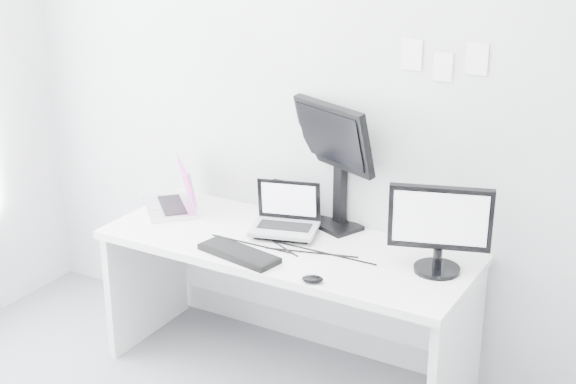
{
  "coord_description": "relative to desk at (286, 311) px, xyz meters",
  "views": [
    {
      "loc": [
        1.81,
        -1.9,
        2.35
      ],
      "look_at": [
        0.02,
        1.23,
        1.0
      ],
      "focal_mm": 51.98,
      "sensor_mm": 36.0,
      "label": 1
    }
  ],
  "objects": [
    {
      "name": "wall_note_0",
      "position": [
        0.45,
        0.34,
        1.26
      ],
      "size": [
        0.1,
        0.0,
        0.14
      ],
      "primitive_type": "cube",
      "color": "white",
      "rests_on": "back_wall"
    },
    {
      "name": "dell_laptop",
      "position": [
        -0.05,
        0.07,
        0.5
      ],
      "size": [
        0.37,
        0.32,
        0.26
      ],
      "primitive_type": "cube",
      "rotation": [
        0.0,
        0.0,
        0.29
      ],
      "color": "#AAACB1",
      "rests_on": "desk"
    },
    {
      "name": "desk",
      "position": [
        0.0,
        0.0,
        0.0
      ],
      "size": [
        1.8,
        0.7,
        0.73
      ],
      "primitive_type": "cube",
      "color": "white",
      "rests_on": "ground"
    },
    {
      "name": "back_wall",
      "position": [
        0.0,
        0.35,
        0.99
      ],
      "size": [
        3.6,
        0.0,
        3.6
      ],
      "primitive_type": "plane",
      "rotation": [
        1.57,
        0.0,
        0.0
      ],
      "color": "silver",
      "rests_on": "ground"
    },
    {
      "name": "wall_note_1",
      "position": [
        0.6,
        0.34,
        1.22
      ],
      "size": [
        0.09,
        0.0,
        0.13
      ],
      "primitive_type": "cube",
      "color": "white",
      "rests_on": "back_wall"
    },
    {
      "name": "speaker",
      "position": [
        -0.2,
        0.26,
        0.46
      ],
      "size": [
        0.12,
        0.12,
        0.19
      ],
      "primitive_type": "cube",
      "rotation": [
        0.0,
        0.0,
        0.27
      ],
      "color": "black",
      "rests_on": "desk"
    },
    {
      "name": "keyboard",
      "position": [
        -0.11,
        -0.24,
        0.38
      ],
      "size": [
        0.42,
        0.21,
        0.03
      ],
      "primitive_type": "cube",
      "rotation": [
        0.0,
        0.0,
        -0.18
      ],
      "color": "black",
      "rests_on": "desk"
    },
    {
      "name": "macbook",
      "position": [
        -0.75,
        0.07,
        0.5
      ],
      "size": [
        0.44,
        0.44,
        0.27
      ],
      "primitive_type": "cube",
      "rotation": [
        0.0,
        0.0,
        -0.77
      ],
      "color": "silver",
      "rests_on": "desk"
    },
    {
      "name": "mouse",
      "position": [
        0.3,
        -0.31,
        0.38
      ],
      "size": [
        0.11,
        0.09,
        0.03
      ],
      "primitive_type": "ellipsoid",
      "rotation": [
        0.0,
        0.0,
        0.39
      ],
      "color": "black",
      "rests_on": "desk"
    },
    {
      "name": "rear_monitor",
      "position": [
        0.11,
        0.3,
        0.69
      ],
      "size": [
        0.51,
        0.35,
        0.66
      ],
      "primitive_type": "cube",
      "rotation": [
        0.0,
        0.0,
        -0.4
      ],
      "color": "black",
      "rests_on": "desk"
    },
    {
      "name": "samsung_monitor",
      "position": [
        0.73,
        0.07,
        0.57
      ],
      "size": [
        0.49,
        0.34,
        0.41
      ],
      "primitive_type": "cube",
      "rotation": [
        0.0,
        0.0,
        0.32
      ],
      "color": "black",
      "rests_on": "desk"
    },
    {
      "name": "wall_note_2",
      "position": [
        0.75,
        0.34,
        1.26
      ],
      "size": [
        0.1,
        0.0,
        0.14
      ],
      "primitive_type": "cube",
      "color": "white",
      "rests_on": "back_wall"
    }
  ]
}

